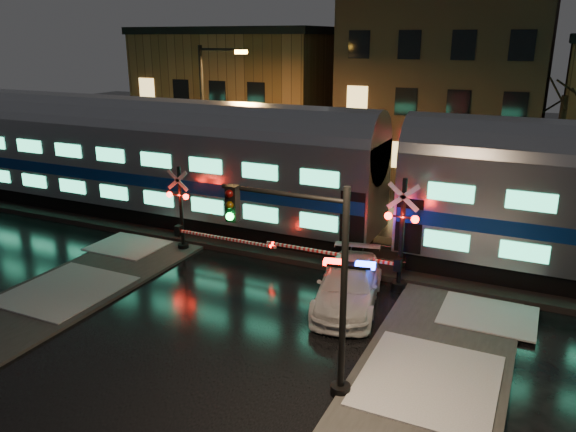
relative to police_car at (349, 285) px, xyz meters
The scene contains 10 objects.
ground 3.13m from the police_car, behind, with size 120.00×120.00×0.00m, color black.
ballast 5.44m from the police_car, 123.69° to the left, with size 90.00×4.20×0.24m, color black.
building_left 27.06m from the police_car, 126.66° to the left, with size 14.00×10.00×9.00m, color brown.
building_mid 22.59m from the police_car, 92.60° to the left, with size 12.00×11.00×11.50m, color brown.
train 5.22m from the police_car, 87.99° to the left, with size 51.00×3.12×5.92m.
police_car is the anchor object (origin of this frame).
crossing_signal_right 2.26m from the police_car, 63.28° to the left, with size 5.93×0.66×4.20m.
crossing_signal_left 8.08m from the police_car, 167.10° to the left, with size 5.23×0.63×3.70m.
traffic_light 5.48m from the police_car, 82.41° to the right, with size 3.59×0.67×5.56m.
streetlight 14.51m from the police_car, 142.34° to the left, with size 2.82×0.30×8.43m.
Camera 1 is at (8.61, -16.22, 8.81)m, focal length 35.00 mm.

